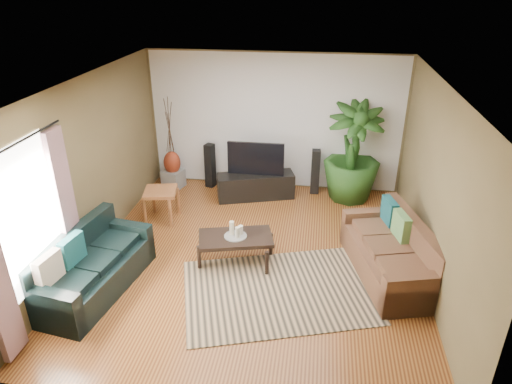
% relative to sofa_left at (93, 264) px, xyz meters
% --- Properties ---
extents(floor, '(5.50, 5.50, 0.00)m').
position_rel_sofa_left_xyz_m(floor, '(2.06, 1.07, -0.42)').
color(floor, '#9B5D28').
rests_on(floor, ground).
extents(ceiling, '(5.50, 5.50, 0.00)m').
position_rel_sofa_left_xyz_m(ceiling, '(2.06, 1.07, 2.28)').
color(ceiling, white).
rests_on(ceiling, ground).
extents(wall_back, '(5.00, 0.00, 5.00)m').
position_rel_sofa_left_xyz_m(wall_back, '(2.06, 3.82, 0.93)').
color(wall_back, brown).
rests_on(wall_back, ground).
extents(wall_front, '(5.00, 0.00, 5.00)m').
position_rel_sofa_left_xyz_m(wall_front, '(2.06, -1.68, 0.93)').
color(wall_front, brown).
rests_on(wall_front, ground).
extents(wall_left, '(0.00, 5.50, 5.50)m').
position_rel_sofa_left_xyz_m(wall_left, '(-0.44, 1.07, 0.92)').
color(wall_left, brown).
rests_on(wall_left, ground).
extents(wall_right, '(0.00, 5.50, 5.50)m').
position_rel_sofa_left_xyz_m(wall_right, '(4.56, 1.07, 0.92)').
color(wall_right, brown).
rests_on(wall_right, ground).
extents(backwall_panel, '(4.90, 0.00, 4.90)m').
position_rel_sofa_left_xyz_m(backwall_panel, '(2.06, 3.81, 0.93)').
color(backwall_panel, white).
rests_on(backwall_panel, ground).
extents(window_pane, '(0.00, 1.80, 1.80)m').
position_rel_sofa_left_xyz_m(window_pane, '(-0.42, -0.53, 0.97)').
color(window_pane, white).
rests_on(window_pane, ground).
extents(curtain_far, '(0.08, 0.35, 2.20)m').
position_rel_sofa_left_xyz_m(curtain_far, '(-0.37, 0.22, 0.72)').
color(curtain_far, gray).
rests_on(curtain_far, ground).
extents(curtain_rod, '(0.03, 1.90, 0.03)m').
position_rel_sofa_left_xyz_m(curtain_rod, '(-0.37, -0.53, 1.87)').
color(curtain_rod, black).
rests_on(curtain_rod, ground).
extents(sofa_left, '(1.09, 2.00, 0.85)m').
position_rel_sofa_left_xyz_m(sofa_left, '(0.00, 0.00, 0.00)').
color(sofa_left, black).
rests_on(sofa_left, floor).
extents(sofa_right, '(1.33, 2.08, 0.85)m').
position_rel_sofa_left_xyz_m(sofa_right, '(4.05, 0.95, 0.00)').
color(sofa_right, brown).
rests_on(sofa_right, floor).
extents(area_rug, '(2.98, 2.49, 0.01)m').
position_rel_sofa_left_xyz_m(area_rug, '(2.51, 0.31, -0.42)').
color(area_rug, tan).
rests_on(area_rug, floor).
extents(coffee_table, '(1.21, 0.85, 0.45)m').
position_rel_sofa_left_xyz_m(coffee_table, '(1.80, 0.95, -0.20)').
color(coffee_table, black).
rests_on(coffee_table, floor).
extents(candle_tray, '(0.34, 0.34, 0.01)m').
position_rel_sofa_left_xyz_m(candle_tray, '(1.80, 0.95, 0.03)').
color(candle_tray, gray).
rests_on(candle_tray, coffee_table).
extents(candle_tall, '(0.07, 0.07, 0.22)m').
position_rel_sofa_left_xyz_m(candle_tall, '(1.74, 0.98, 0.15)').
color(candle_tall, '#EDE7C8').
rests_on(candle_tall, candle_tray).
extents(candle_mid, '(0.07, 0.07, 0.17)m').
position_rel_sofa_left_xyz_m(candle_mid, '(1.84, 0.91, 0.12)').
color(candle_mid, beige).
rests_on(candle_mid, candle_tray).
extents(candle_short, '(0.07, 0.07, 0.14)m').
position_rel_sofa_left_xyz_m(candle_short, '(1.87, 1.01, 0.11)').
color(candle_short, beige).
rests_on(candle_short, candle_tray).
extents(tv_stand, '(1.54, 0.86, 0.49)m').
position_rel_sofa_left_xyz_m(tv_stand, '(1.78, 3.17, -0.18)').
color(tv_stand, black).
rests_on(tv_stand, floor).
extents(television, '(1.08, 0.06, 0.64)m').
position_rel_sofa_left_xyz_m(television, '(1.78, 3.19, 0.39)').
color(television, black).
rests_on(television, tv_stand).
extents(speaker_left, '(0.21, 0.22, 0.91)m').
position_rel_sofa_left_xyz_m(speaker_left, '(0.78, 3.57, 0.03)').
color(speaker_left, black).
rests_on(speaker_left, floor).
extents(speaker_right, '(0.17, 0.19, 0.91)m').
position_rel_sofa_left_xyz_m(speaker_right, '(2.91, 3.57, 0.03)').
color(speaker_right, black).
rests_on(speaker_right, floor).
extents(potted_plant, '(1.16, 1.16, 1.89)m').
position_rel_sofa_left_xyz_m(potted_plant, '(3.59, 3.43, 0.52)').
color(potted_plant, '#224C19').
rests_on(potted_plant, floor).
extents(plant_pot, '(0.35, 0.35, 0.27)m').
position_rel_sofa_left_xyz_m(plant_pot, '(3.59, 3.43, -0.29)').
color(plant_pot, black).
rests_on(plant_pot, floor).
extents(pedestal, '(0.46, 0.46, 0.37)m').
position_rel_sofa_left_xyz_m(pedestal, '(0.04, 3.41, -0.24)').
color(pedestal, gray).
rests_on(pedestal, floor).
extents(vase, '(0.34, 0.34, 0.47)m').
position_rel_sofa_left_xyz_m(vase, '(0.04, 3.41, 0.11)').
color(vase, maroon).
rests_on(vase, pedestal).
extents(side_table, '(0.64, 0.64, 0.58)m').
position_rel_sofa_left_xyz_m(side_table, '(0.26, 2.06, -0.14)').
color(side_table, '#995532').
rests_on(side_table, floor).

